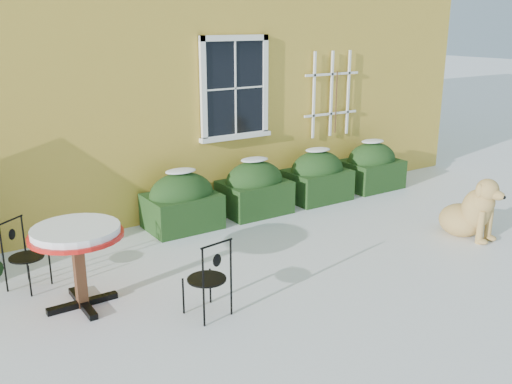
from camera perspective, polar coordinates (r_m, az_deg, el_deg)
ground at (r=6.85m, az=4.70°, el=-9.26°), size 80.00×80.00×0.00m
house at (r=12.42m, az=-16.25°, el=17.13°), size 12.40×8.40×6.40m
hedge_row at (r=9.55m, az=3.10°, el=0.95°), size 4.95×0.80×0.91m
bistro_table at (r=6.34m, az=-17.50°, el=-4.66°), size 0.99×0.99×0.92m
patio_chair_near at (r=6.01m, az=-4.73°, el=-8.54°), size 0.44×0.44×0.87m
patio_chair_far at (r=7.13m, az=-22.21°, el=-5.82°), size 0.51×0.51×0.82m
dog at (r=8.70m, az=20.73°, el=-1.90°), size 0.64×1.05×0.94m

